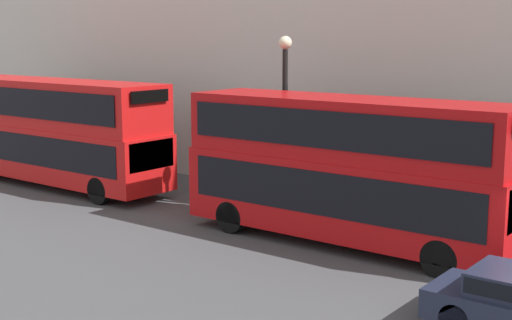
% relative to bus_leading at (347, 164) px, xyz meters
% --- Properties ---
extents(bus_leading, '(2.59, 10.04, 4.28)m').
position_rel_bus_leading_xyz_m(bus_leading, '(0.00, 0.00, 0.00)').
color(bus_leading, '#B20C0F').
rests_on(bus_leading, ground).
extents(bus_second_in_queue, '(2.59, 11.34, 4.29)m').
position_rel_bus_leading_xyz_m(bus_second_in_queue, '(-0.00, 13.69, -0.00)').
color(bus_second_in_queue, red).
rests_on(bus_second_in_queue, ground).
extents(street_lamp, '(0.44, 0.44, 6.02)m').
position_rel_bus_leading_xyz_m(street_lamp, '(1.84, 3.52, 1.39)').
color(street_lamp, black).
rests_on(street_lamp, ground).
extents(pedestrian, '(0.36, 0.36, 1.74)m').
position_rel_bus_leading_xyz_m(pedestrian, '(2.13, -3.01, -1.56)').
color(pedestrian, maroon).
rests_on(pedestrian, ground).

